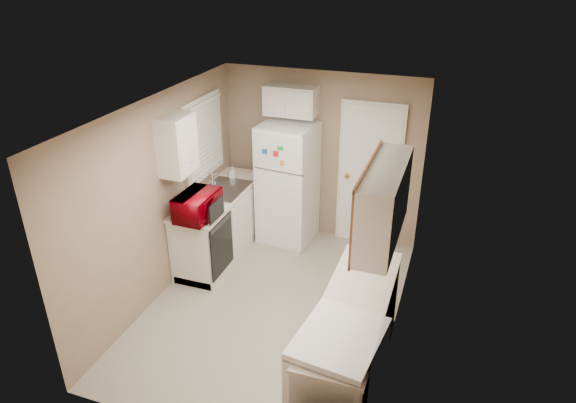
% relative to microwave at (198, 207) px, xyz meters
% --- Properties ---
extents(floor, '(3.80, 3.80, 0.00)m').
position_rel_microwave_xyz_m(floor, '(1.04, -0.20, -1.05)').
color(floor, '#B7B3A0').
rests_on(floor, ground).
extents(ceiling, '(3.80, 3.80, 0.00)m').
position_rel_microwave_xyz_m(ceiling, '(1.04, -0.20, 1.35)').
color(ceiling, white).
rests_on(ceiling, floor).
extents(wall_left, '(3.80, 3.80, 0.00)m').
position_rel_microwave_xyz_m(wall_left, '(-0.36, -0.20, 0.15)').
color(wall_left, '#997E65').
rests_on(wall_left, floor).
extents(wall_right, '(3.80, 3.80, 0.00)m').
position_rel_microwave_xyz_m(wall_right, '(2.44, -0.20, 0.15)').
color(wall_right, '#997E65').
rests_on(wall_right, floor).
extents(wall_back, '(2.80, 2.80, 0.00)m').
position_rel_microwave_xyz_m(wall_back, '(1.04, 1.70, 0.15)').
color(wall_back, '#997E65').
rests_on(wall_back, floor).
extents(wall_front, '(2.80, 2.80, 0.00)m').
position_rel_microwave_xyz_m(wall_front, '(1.04, -2.10, 0.15)').
color(wall_front, '#997E65').
rests_on(wall_front, floor).
extents(left_counter, '(0.60, 1.80, 0.90)m').
position_rel_microwave_xyz_m(left_counter, '(-0.06, 0.70, -0.60)').
color(left_counter, silver).
rests_on(left_counter, floor).
extents(dishwasher, '(0.03, 0.58, 0.72)m').
position_rel_microwave_xyz_m(dishwasher, '(0.23, 0.10, -0.56)').
color(dishwasher, black).
rests_on(dishwasher, floor).
extents(sink, '(0.54, 0.74, 0.16)m').
position_rel_microwave_xyz_m(sink, '(-0.06, 0.85, -0.19)').
color(sink, gray).
rests_on(sink, left_counter).
extents(microwave, '(0.58, 0.34, 0.38)m').
position_rel_microwave_xyz_m(microwave, '(0.00, 0.00, 0.00)').
color(microwave, '#7D000A').
rests_on(microwave, left_counter).
extents(soap_bottle, '(0.08, 0.08, 0.17)m').
position_rel_microwave_xyz_m(soap_bottle, '(-0.11, 1.22, -0.05)').
color(soap_bottle, beige).
rests_on(soap_bottle, left_counter).
extents(window_blinds, '(0.10, 0.98, 1.08)m').
position_rel_microwave_xyz_m(window_blinds, '(-0.32, 0.85, 0.55)').
color(window_blinds, silver).
rests_on(window_blinds, wall_left).
extents(upper_cabinet_left, '(0.30, 0.45, 0.70)m').
position_rel_microwave_xyz_m(upper_cabinet_left, '(-0.21, 0.02, 0.75)').
color(upper_cabinet_left, silver).
rests_on(upper_cabinet_left, wall_left).
extents(refrigerator, '(0.78, 0.76, 1.72)m').
position_rel_microwave_xyz_m(refrigerator, '(0.66, 1.38, -0.19)').
color(refrigerator, white).
rests_on(refrigerator, floor).
extents(cabinet_over_fridge, '(0.70, 0.30, 0.40)m').
position_rel_microwave_xyz_m(cabinet_over_fridge, '(0.64, 1.55, 0.95)').
color(cabinet_over_fridge, silver).
rests_on(cabinet_over_fridge, wall_back).
extents(interior_door, '(0.86, 0.06, 2.08)m').
position_rel_microwave_xyz_m(interior_door, '(1.74, 1.66, -0.03)').
color(interior_door, white).
rests_on(interior_door, floor).
extents(right_counter, '(0.60, 2.00, 0.90)m').
position_rel_microwave_xyz_m(right_counter, '(2.14, -1.00, -0.60)').
color(right_counter, silver).
rests_on(right_counter, floor).
extents(stove, '(0.75, 0.88, 0.98)m').
position_rel_microwave_xyz_m(stove, '(2.14, -1.56, -0.56)').
color(stove, white).
rests_on(stove, floor).
extents(upper_cabinet_right, '(0.30, 1.20, 0.70)m').
position_rel_microwave_xyz_m(upper_cabinet_right, '(2.29, -0.70, 0.75)').
color(upper_cabinet_right, silver).
rests_on(upper_cabinet_right, wall_right).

